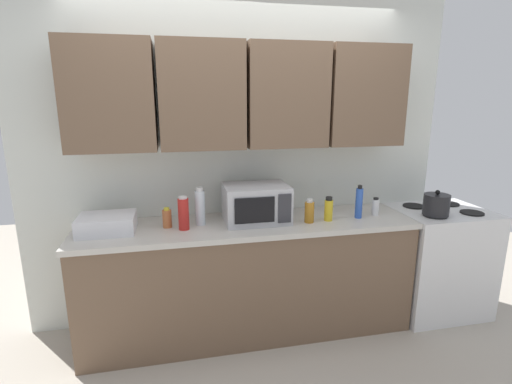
# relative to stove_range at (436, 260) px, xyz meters

# --- Properties ---
(wall_back_with_cabinets) EXTENTS (3.39, 0.38, 2.60)m
(wall_back_with_cabinets) POSITION_rel_stove_range_xyz_m (-1.65, 0.25, 1.13)
(wall_back_with_cabinets) COLOR silver
(wall_back_with_cabinets) RESTS_ON ground_plane
(counter_run) EXTENTS (2.52, 0.63, 0.90)m
(counter_run) POSITION_rel_stove_range_xyz_m (-1.65, 0.02, -0.00)
(counter_run) COLOR brown
(counter_run) RESTS_ON ground_plane
(stove_range) EXTENTS (0.76, 0.64, 0.91)m
(stove_range) POSITION_rel_stove_range_xyz_m (0.00, 0.00, 0.00)
(stove_range) COLOR silver
(stove_range) RESTS_ON ground_plane
(kettle) EXTENTS (0.20, 0.20, 0.20)m
(kettle) POSITION_rel_stove_range_xyz_m (-0.17, -0.14, 0.54)
(kettle) COLOR black
(kettle) RESTS_ON stove_range
(microwave) EXTENTS (0.48, 0.37, 0.28)m
(microwave) POSITION_rel_stove_range_xyz_m (-1.58, 0.04, 0.59)
(microwave) COLOR #B7B7BC
(microwave) RESTS_ON counter_run
(dish_rack) EXTENTS (0.38, 0.30, 0.12)m
(dish_rack) POSITION_rel_stove_range_xyz_m (-2.65, 0.02, 0.51)
(dish_rack) COLOR silver
(dish_rack) RESTS_ON counter_run
(bottle_clear_tall) EXTENTS (0.07, 0.07, 0.28)m
(bottle_clear_tall) POSITION_rel_stove_range_xyz_m (-2.00, 0.04, 0.58)
(bottle_clear_tall) COLOR silver
(bottle_clear_tall) RESTS_ON counter_run
(bottle_red_sauce) EXTENTS (0.08, 0.08, 0.24)m
(bottle_red_sauce) POSITION_rel_stove_range_xyz_m (-2.13, -0.04, 0.57)
(bottle_red_sauce) COLOR red
(bottle_red_sauce) RESTS_ON counter_run
(bottle_amber_vinegar) EXTENTS (0.07, 0.07, 0.18)m
(bottle_amber_vinegar) POSITION_rel_stove_range_xyz_m (-1.20, -0.07, 0.53)
(bottle_amber_vinegar) COLOR #AD701E
(bottle_amber_vinegar) RESTS_ON counter_run
(bottle_spice_jar) EXTENTS (0.07, 0.07, 0.15)m
(bottle_spice_jar) POSITION_rel_stove_range_xyz_m (-2.24, 0.03, 0.52)
(bottle_spice_jar) COLOR #BC6638
(bottle_spice_jar) RESTS_ON counter_run
(bottle_yellow_mustard) EXTENTS (0.06, 0.06, 0.19)m
(bottle_yellow_mustard) POSITION_rel_stove_range_xyz_m (-1.04, -0.06, 0.54)
(bottle_yellow_mustard) COLOR gold
(bottle_yellow_mustard) RESTS_ON counter_run
(bottle_white_jar) EXTENTS (0.06, 0.06, 0.14)m
(bottle_white_jar) POSITION_rel_stove_range_xyz_m (-0.62, -0.01, 0.52)
(bottle_white_jar) COLOR white
(bottle_white_jar) RESTS_ON counter_run
(bottle_blue_cleaner) EXTENTS (0.06, 0.06, 0.26)m
(bottle_blue_cleaner) POSITION_rel_stove_range_xyz_m (-0.79, -0.05, 0.57)
(bottle_blue_cleaner) COLOR #2D56B7
(bottle_blue_cleaner) RESTS_ON counter_run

